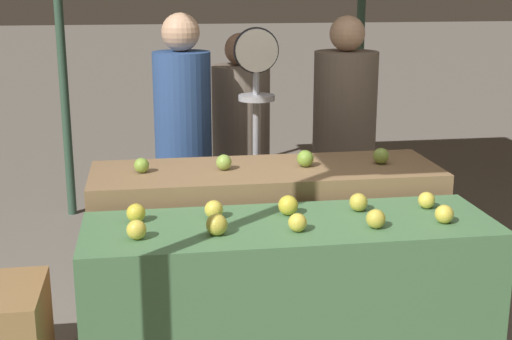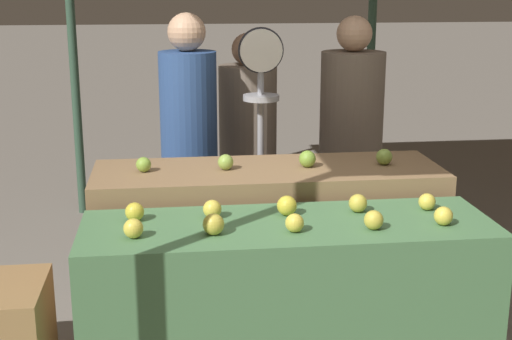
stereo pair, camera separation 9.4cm
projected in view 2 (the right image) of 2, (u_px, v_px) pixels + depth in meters
name	position (u px, v px, depth m)	size (l,w,h in m)	color
display_counter_front	(287.00, 322.00, 3.04)	(1.70, 0.55, 0.89)	#4C7A4C
display_counter_back	(268.00, 260.00, 3.60)	(1.70, 0.55, 0.97)	olive
apple_front_0	(133.00, 228.00, 2.74)	(0.08, 0.08, 0.08)	yellow
apple_front_1	(213.00, 224.00, 2.78)	(0.09, 0.09, 0.09)	gold
apple_front_2	(295.00, 223.00, 2.81)	(0.08, 0.08, 0.08)	yellow
apple_front_3	(374.00, 220.00, 2.84)	(0.08, 0.08, 0.08)	gold
apple_front_4	(443.00, 216.00, 2.89)	(0.08, 0.08, 0.08)	yellow
apple_front_5	(135.00, 212.00, 2.94)	(0.08, 0.08, 0.08)	gold
apple_front_6	(212.00, 209.00, 2.98)	(0.08, 0.08, 0.08)	yellow
apple_front_7	(287.00, 206.00, 3.01)	(0.09, 0.09, 0.09)	gold
apple_front_8	(358.00, 203.00, 3.05)	(0.08, 0.08, 0.08)	gold
apple_front_9	(427.00, 202.00, 3.08)	(0.07, 0.07, 0.07)	yellow
apple_back_0	(144.00, 165.00, 3.40)	(0.07, 0.07, 0.07)	#84AD3D
apple_back_1	(226.00, 162.00, 3.44)	(0.08, 0.08, 0.08)	#8EB247
apple_back_2	(307.00, 159.00, 3.48)	(0.08, 0.08, 0.08)	#7AA338
apple_back_3	(384.00, 157.00, 3.53)	(0.08, 0.08, 0.08)	#8EB247
produce_scale	(261.00, 111.00, 3.93)	(0.25, 0.20, 1.61)	#99999E
person_vendor_at_scale	(189.00, 134.00, 4.23)	(0.38, 0.38, 1.68)	#2D2D38
person_customer_left	(248.00, 137.00, 4.60)	(0.44, 0.44, 1.54)	#2D2D38
person_customer_right	(351.00, 131.00, 4.46)	(0.40, 0.40, 1.65)	#2D2D38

